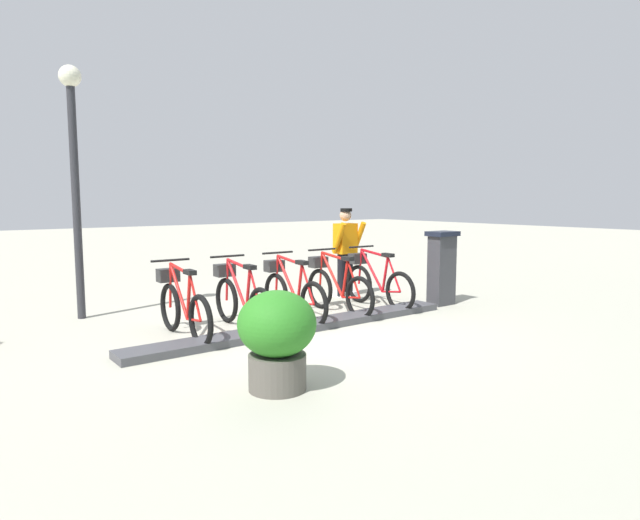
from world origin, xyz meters
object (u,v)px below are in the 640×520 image
payment_kiosk (442,267)px  lamp_post (74,154)px  bike_docked_1 (336,287)px  bike_docked_2 (291,292)px  bike_docked_0 (376,282)px  bike_docked_3 (240,299)px  planter_bush (277,335)px  worker_near_rack (346,249)px  bike_docked_4 (182,306)px

payment_kiosk → lamp_post: lamp_post is taller
bike_docked_1 → bike_docked_2: same height
bike_docked_0 → bike_docked_3: size_ratio=1.00×
bike_docked_0 → planter_bush: (-2.44, 3.56, 0.11)m
bike_docked_2 → bike_docked_3: bearing=90.0°
bike_docked_2 → lamp_post: bearing=50.7°
lamp_post → worker_near_rack: bearing=-102.9°
bike_docked_1 → bike_docked_4: 2.62m
bike_docked_2 → worker_near_rack: (1.04, -1.94, 0.48)m
bike_docked_2 → bike_docked_3: (0.00, 0.87, 0.00)m
bike_docked_4 → bike_docked_3: bearing=-90.0°
bike_docked_0 → bike_docked_4: bearing=90.0°
bike_docked_1 → planter_bush: bike_docked_1 is taller
bike_docked_3 → planter_bush: bearing=158.7°
payment_kiosk → worker_near_rack: size_ratio=0.77×
bike_docked_2 → bike_docked_0: bearing=-90.0°
bike_docked_2 → bike_docked_4: (0.00, 1.74, 0.00)m
lamp_post → planter_bush: size_ratio=3.91×
bike_docked_4 → bike_docked_1: bearing=-90.0°
bike_docked_4 → bike_docked_2: bearing=-90.0°
bike_docked_3 → lamp_post: 3.35m
payment_kiosk → bike_docked_4: 4.54m
bike_docked_3 → worker_near_rack: worker_near_rack is taller
bike_docked_2 → planter_bush: bearing=143.2°
bike_docked_1 → lamp_post: lamp_post is taller
payment_kiosk → bike_docked_3: bearing=81.0°
bike_docked_0 → bike_docked_1: bearing=90.0°
bike_docked_4 → planter_bush: bike_docked_4 is taller
bike_docked_1 → bike_docked_3: same height
lamp_post → bike_docked_2: bearing=-129.3°
bike_docked_4 → planter_bush: 2.44m
worker_near_rack → lamp_post: bearing=77.1°
bike_docked_3 → bike_docked_0: bearing=-90.0°
worker_near_rack → lamp_post: size_ratio=0.44×
bike_docked_3 → worker_near_rack: 3.03m
bike_docked_0 → bike_docked_1: same height
bike_docked_0 → planter_bush: bearing=124.4°
bike_docked_2 → bike_docked_3: same height
bike_docked_4 → lamp_post: (2.06, 0.77, 2.07)m
bike_docked_0 → bike_docked_4: size_ratio=1.00×
payment_kiosk → bike_docked_0: (0.57, 1.01, -0.24)m
bike_docked_3 → bike_docked_4: 0.87m
bike_docked_0 → lamp_post: 5.16m
bike_docked_1 → worker_near_rack: size_ratio=1.04×
bike_docked_0 → bike_docked_4: 3.49m
lamp_post → planter_bush: 4.95m
bike_docked_0 → worker_near_rack: size_ratio=1.04×
planter_bush → bike_docked_0: bearing=-55.6°
bike_docked_0 → bike_docked_3: same height
payment_kiosk → worker_near_rack: worker_near_rack is taller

